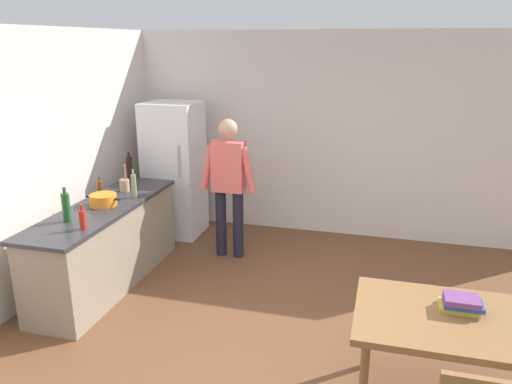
# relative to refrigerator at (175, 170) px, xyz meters

# --- Properties ---
(ground_plane) EXTENTS (14.00, 14.00, 0.00)m
(ground_plane) POSITION_rel_refrigerator_xyz_m (1.90, -2.40, -0.90)
(ground_plane) COLOR brown
(wall_back) EXTENTS (6.40, 0.12, 2.70)m
(wall_back) POSITION_rel_refrigerator_xyz_m (1.90, 0.60, 0.45)
(wall_back) COLOR silver
(wall_back) RESTS_ON ground_plane
(wall_left) EXTENTS (0.12, 5.60, 2.70)m
(wall_left) POSITION_rel_refrigerator_xyz_m (-0.70, -2.20, 0.45)
(wall_left) COLOR silver
(wall_left) RESTS_ON ground_plane
(kitchen_counter) EXTENTS (0.64, 2.20, 0.90)m
(kitchen_counter) POSITION_rel_refrigerator_xyz_m (-0.10, -1.60, -0.45)
(kitchen_counter) COLOR gray
(kitchen_counter) RESTS_ON ground_plane
(refrigerator) EXTENTS (0.70, 0.67, 1.80)m
(refrigerator) POSITION_rel_refrigerator_xyz_m (0.00, 0.00, 0.00)
(refrigerator) COLOR white
(refrigerator) RESTS_ON ground_plane
(person) EXTENTS (0.70, 0.22, 1.70)m
(person) POSITION_rel_refrigerator_xyz_m (0.95, -0.55, 0.08)
(person) COLOR #1E1E2D
(person) RESTS_ON ground_plane
(dining_table) EXTENTS (1.40, 0.90, 0.75)m
(dining_table) POSITION_rel_refrigerator_xyz_m (3.30, -2.70, -0.23)
(dining_table) COLOR olive
(dining_table) RESTS_ON ground_plane
(cooking_pot) EXTENTS (0.40, 0.28, 0.12)m
(cooking_pot) POSITION_rel_refrigerator_xyz_m (-0.10, -1.59, 0.06)
(cooking_pot) COLOR orange
(cooking_pot) RESTS_ON kitchen_counter
(utensil_jar) EXTENTS (0.11, 0.11, 0.32)m
(utensil_jar) POSITION_rel_refrigerator_xyz_m (-0.14, -1.07, 0.08)
(utensil_jar) COLOR tan
(utensil_jar) RESTS_ON kitchen_counter
(bottle_vinegar_tall) EXTENTS (0.06, 0.06, 0.32)m
(bottle_vinegar_tall) POSITION_rel_refrigerator_xyz_m (0.09, -1.26, 0.14)
(bottle_vinegar_tall) COLOR gray
(bottle_vinegar_tall) RESTS_ON kitchen_counter
(bottle_beer_brown) EXTENTS (0.06, 0.06, 0.26)m
(bottle_beer_brown) POSITION_rel_refrigerator_xyz_m (-0.25, -1.40, 0.11)
(bottle_beer_brown) COLOR #5B3314
(bottle_beer_brown) RESTS_ON kitchen_counter
(bottle_wine_dark) EXTENTS (0.08, 0.08, 0.34)m
(bottle_wine_dark) POSITION_rel_refrigerator_xyz_m (-0.34, -0.57, 0.15)
(bottle_wine_dark) COLOR black
(bottle_wine_dark) RESTS_ON kitchen_counter
(bottle_wine_green) EXTENTS (0.08, 0.08, 0.34)m
(bottle_wine_green) POSITION_rel_refrigerator_xyz_m (-0.17, -2.11, 0.15)
(bottle_wine_green) COLOR #1E5123
(bottle_wine_green) RESTS_ON kitchen_counter
(bottle_sauce_red) EXTENTS (0.06, 0.06, 0.24)m
(bottle_sauce_red) POSITION_rel_refrigerator_xyz_m (0.10, -2.25, 0.10)
(bottle_sauce_red) COLOR #B22319
(bottle_sauce_red) RESTS_ON kitchen_counter
(book_stack) EXTENTS (0.29, 0.20, 0.11)m
(book_stack) POSITION_rel_refrigerator_xyz_m (3.31, -2.59, -0.10)
(book_stack) COLOR gold
(book_stack) RESTS_ON dining_table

